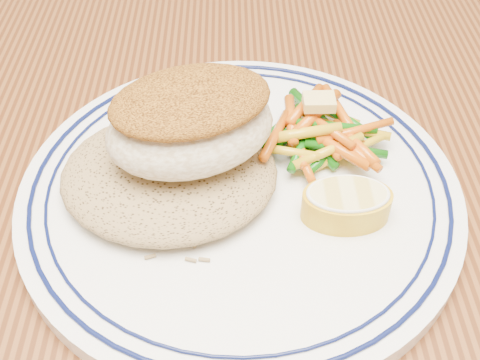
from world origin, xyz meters
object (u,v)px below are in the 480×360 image
(dining_table, at_px, (260,266))
(lemon_wedge, at_px, (346,203))
(rice_pilaf, at_px, (169,170))
(fish_fillet, at_px, (191,122))
(vegetable_pile, at_px, (317,133))
(plate, at_px, (240,191))

(dining_table, distance_m, lemon_wedge, 0.14)
(rice_pilaf, height_order, fish_fillet, fish_fillet)
(dining_table, distance_m, fish_fillet, 0.17)
(dining_table, xyz_separation_m, lemon_wedge, (0.05, -0.04, 0.12))
(rice_pilaf, distance_m, vegetable_pile, 0.11)
(vegetable_pile, height_order, lemon_wedge, vegetable_pile)
(dining_table, height_order, lemon_wedge, lemon_wedge)
(vegetable_pile, bearing_deg, dining_table, -150.11)
(rice_pilaf, height_order, lemon_wedge, rice_pilaf)
(plate, xyz_separation_m, lemon_wedge, (0.07, -0.03, 0.02))
(dining_table, relative_size, vegetable_pile, 13.51)
(vegetable_pile, bearing_deg, rice_pilaf, -160.81)
(dining_table, bearing_deg, vegetable_pile, 29.89)
(fish_fillet, bearing_deg, plate, -14.90)
(fish_fillet, height_order, vegetable_pile, fish_fillet)
(rice_pilaf, bearing_deg, vegetable_pile, 19.19)
(dining_table, bearing_deg, rice_pilaf, -167.94)
(fish_fillet, height_order, lemon_wedge, fish_fillet)
(plate, distance_m, fish_fillet, 0.06)
(dining_table, height_order, fish_fillet, fish_fillet)
(rice_pilaf, bearing_deg, fish_fillet, 23.29)
(fish_fillet, relative_size, vegetable_pile, 1.17)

